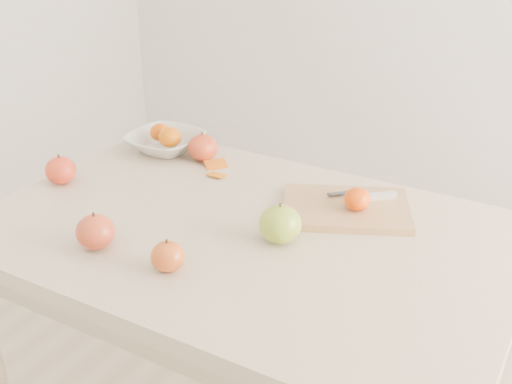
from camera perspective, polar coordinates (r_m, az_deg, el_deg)
The scene contains 14 objects.
table at distance 1.51m, azimuth -0.95°, elevation -6.49°, with size 1.20×0.80×0.75m.
cutting_board at distance 1.54m, azimuth 8.00°, elevation -1.45°, with size 0.30×0.22×0.02m, color tan.
board_tangerine at distance 1.51m, azimuth 8.98°, elevation -0.63°, with size 0.06×0.06×0.05m, color #D53C07.
fruit_bowl at distance 1.89m, azimuth -8.06°, elevation 4.39°, with size 0.21×0.21×0.05m, color silver.
bowl_tangerine_near at distance 1.91m, azimuth -8.52°, elevation 5.29°, with size 0.06×0.06×0.05m, color #CD4207.
bowl_tangerine_far at distance 1.86m, azimuth -7.65°, elevation 4.86°, with size 0.07×0.07×0.06m, color orange.
orange_peel_a at distance 1.78m, azimuth -3.59°, elevation 2.36°, with size 0.06×0.04×0.00m, color #CD5B0E.
orange_peel_b at distance 1.72m, azimuth -3.52°, elevation 1.45°, with size 0.04×0.04×0.00m, color orange.
paring_knife at distance 1.58m, azimuth 10.58°, elevation -0.30°, with size 0.15×0.10×0.01m.
apple_green at distance 1.39m, azimuth 2.15°, elevation -2.88°, with size 0.09×0.09×0.08m, color #629117.
apple_red_a at distance 1.81m, azimuth -4.77°, elevation 3.96°, with size 0.08×0.08×0.08m, color maroon.
apple_red_e at distance 1.31m, azimuth -7.86°, elevation -5.69°, with size 0.07×0.07×0.06m, color maroon.
apple_red_d at distance 1.74m, azimuth -16.98°, elevation 1.86°, with size 0.08×0.08×0.07m, color #A41510.
apple_red_c at distance 1.41m, azimuth -14.08°, elevation -3.45°, with size 0.08×0.08×0.08m, color maroon.
Camera 1 is at (0.66, -1.09, 1.46)m, focal length 45.00 mm.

